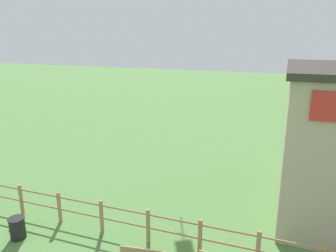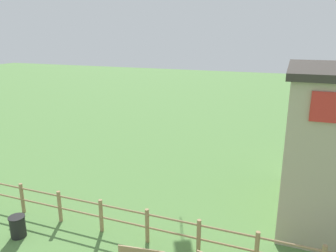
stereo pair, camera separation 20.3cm
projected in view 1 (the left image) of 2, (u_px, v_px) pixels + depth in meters
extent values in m
cylinder|color=#9E7F56|center=(21.00, 199.00, 12.94)|extent=(0.14, 0.14, 1.25)
cylinder|color=#9E7F56|center=(59.00, 207.00, 12.35)|extent=(0.14, 0.14, 1.25)
cylinder|color=#9E7F56|center=(101.00, 216.00, 11.75)|extent=(0.14, 0.14, 1.25)
cylinder|color=#9E7F56|center=(148.00, 226.00, 11.16)|extent=(0.14, 0.14, 1.25)
cylinder|color=#9E7F56|center=(200.00, 237.00, 10.56)|extent=(0.14, 0.14, 1.25)
cylinder|color=#9E7F56|center=(258.00, 249.00, 9.97)|extent=(0.14, 0.14, 1.25)
cylinder|color=#9E7F56|center=(148.00, 215.00, 11.04)|extent=(14.57, 0.07, 0.07)
cylinder|color=#9E7F56|center=(148.00, 228.00, 11.17)|extent=(14.57, 0.07, 0.07)
cylinder|color=black|center=(17.00, 229.00, 11.45)|extent=(0.52, 0.52, 0.74)
cylinder|color=black|center=(16.00, 219.00, 11.34)|extent=(0.57, 0.57, 0.04)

